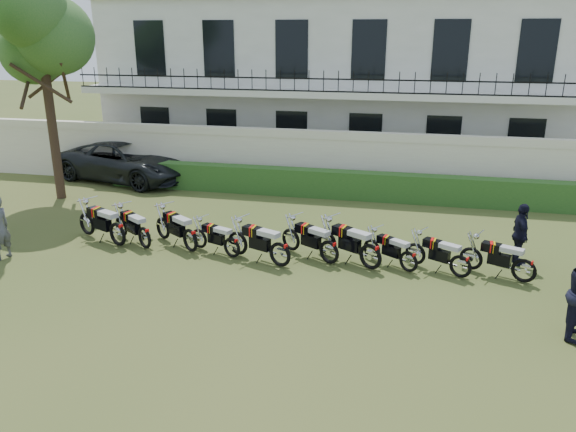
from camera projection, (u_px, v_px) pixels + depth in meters
name	position (u px, v px, depth m)	size (l,w,h in m)	color
ground	(265.00, 275.00, 13.95)	(100.00, 100.00, 0.00)	#3C4E1F
perimeter_wall	(319.00, 160.00, 21.00)	(30.00, 0.35, 2.30)	#ECE4C6
hedge	(343.00, 185.00, 20.26)	(18.00, 0.60, 1.00)	#1F4D1B
building	(342.00, 79.00, 25.73)	(20.40, 9.60, 7.40)	silver
tree_west_near	(40.00, 28.00, 18.59)	(3.40, 3.20, 7.90)	#473323
motorcycle_0	(117.00, 229.00, 15.65)	(1.98, 1.04, 1.16)	black
motorcycle_1	(144.00, 233.00, 15.47)	(1.67, 1.16, 1.06)	black
motorcycle_2	(190.00, 235.00, 15.23)	(1.75, 1.22, 1.11)	black
motorcycle_3	(232.00, 243.00, 14.87)	(1.65, 0.81, 0.95)	black
motorcycle_4	(280.00, 249.00, 14.26)	(1.94, 0.95, 1.12)	black
motorcycle_5	(329.00, 246.00, 14.45)	(1.75, 1.08, 1.08)	black
motorcycle_6	(371.00, 250.00, 14.10)	(1.86, 1.17, 1.15)	black
motorcycle_7	(409.00, 257.00, 13.97)	(1.46, 1.03, 0.93)	black
motorcycle_8	(461.00, 261.00, 13.64)	(1.63, 0.97, 0.99)	black
motorcycle_9	(525.00, 265.00, 13.37)	(1.75, 0.90, 1.02)	black
suv	(127.00, 161.00, 22.59)	(2.64, 5.71, 1.59)	black
officer_5	(520.00, 235.00, 14.35)	(0.96, 0.40, 1.64)	black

